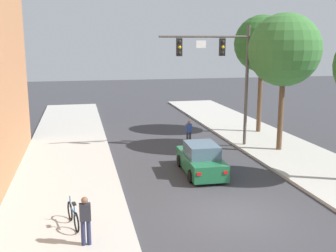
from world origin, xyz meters
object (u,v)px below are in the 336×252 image
object	(u,v)px
traffic_signal_mast	(223,64)
bicycle_leaning	(73,216)
pedestrian_sidewalk_left_walker	(85,218)
pedestrian_crossing_road	(189,131)
street_tree_second	(284,50)
street_tree_third	(262,44)
car_lead_green	(201,160)

from	to	relation	value
traffic_signal_mast	bicycle_leaning	world-z (taller)	traffic_signal_mast
pedestrian_sidewalk_left_walker	pedestrian_crossing_road	xyz separation A→B (m)	(6.87, 12.48, -0.15)
street_tree_second	street_tree_third	distance (m)	5.18
car_lead_green	pedestrian_sidewalk_left_walker	bearing A→B (deg)	-131.63
traffic_signal_mast	street_tree_second	bearing A→B (deg)	-27.33
car_lead_green	street_tree_second	world-z (taller)	street_tree_second
pedestrian_sidewalk_left_walker	street_tree_second	world-z (taller)	street_tree_second
bicycle_leaning	street_tree_second	bearing A→B (deg)	33.69
pedestrian_crossing_road	street_tree_third	xyz separation A→B (m)	(5.97, 2.27, 5.60)
street_tree_second	pedestrian_crossing_road	bearing A→B (deg)	150.64
pedestrian_sidewalk_left_walker	street_tree_second	distance (m)	16.13
street_tree_third	pedestrian_crossing_road	bearing A→B (deg)	-159.21
car_lead_green	pedestrian_sidewalk_left_walker	world-z (taller)	pedestrian_sidewalk_left_walker
car_lead_green	bicycle_leaning	bearing A→B (deg)	-140.86
traffic_signal_mast	car_lead_green	xyz separation A→B (m)	(-2.80, -4.67, -4.58)
car_lead_green	bicycle_leaning	xyz separation A→B (m)	(-6.32, -5.15, -0.18)
bicycle_leaning	street_tree_third	distance (m)	19.68
traffic_signal_mast	bicycle_leaning	distance (m)	14.22
bicycle_leaning	street_tree_second	xyz separation A→B (m)	(12.28, 8.18, 5.62)
car_lead_green	pedestrian_crossing_road	size ratio (longest dim) A/B	2.62
bicycle_leaning	pedestrian_crossing_road	bearing A→B (deg)	56.43
traffic_signal_mast	street_tree_third	bearing A→B (deg)	39.78
bicycle_leaning	car_lead_green	bearing A→B (deg)	39.14
pedestrian_sidewalk_left_walker	bicycle_leaning	xyz separation A→B (m)	(-0.42, 1.50, -0.52)
car_lead_green	bicycle_leaning	distance (m)	8.15
traffic_signal_mast	street_tree_second	size ratio (longest dim) A/B	0.92
bicycle_leaning	street_tree_second	size ratio (longest dim) A/B	0.21
car_lead_green	bicycle_leaning	world-z (taller)	car_lead_green
street_tree_second	street_tree_third	world-z (taller)	street_tree_third
traffic_signal_mast	pedestrian_sidewalk_left_walker	xyz separation A→B (m)	(-8.71, -11.31, -4.24)
pedestrian_sidewalk_left_walker	pedestrian_crossing_road	distance (m)	14.25
traffic_signal_mast	pedestrian_sidewalk_left_walker	size ratio (longest dim) A/B	4.57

